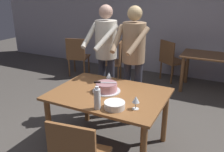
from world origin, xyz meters
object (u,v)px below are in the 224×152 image
wine_glass_near (136,100)px  person_cutting_cake (133,53)px  wine_glass_far (109,76)px  cake_knife (100,82)px  water_bottle (97,99)px  cake_on_platter (106,87)px  plate_stack (115,105)px  background_chair_3 (78,55)px  main_dining_table (109,101)px  background_chair_1 (115,60)px  background_table (208,63)px  person_standing_beside (106,50)px  background_chair_0 (171,59)px

wine_glass_near → person_cutting_cake: (-0.41, 0.94, 0.22)m
wine_glass_far → cake_knife: bearing=-83.2°
cake_knife → water_bottle: water_bottle is taller
cake_on_platter → plate_stack: (0.28, -0.35, -0.02)m
cake_knife → wine_glass_near: bearing=-23.1°
background_chair_3 → main_dining_table: bearing=-47.7°
wine_glass_near → person_cutting_cake: size_ratio=0.08×
cake_on_platter → background_chair_1: background_chair_1 is taller
plate_stack → background_chair_1: 2.72m
background_table → person_cutting_cake: bearing=-116.4°
person_standing_beside → background_chair_0: size_ratio=1.91×
main_dining_table → person_cutting_cake: size_ratio=0.78×
cake_on_platter → wine_glass_far: bearing=111.2°
background_chair_3 → person_standing_beside: bearing=-42.6°
main_dining_table → cake_knife: (-0.11, 0.00, 0.23)m
wine_glass_near → water_bottle: 0.40m
water_bottle → background_chair_0: 3.14m
person_cutting_cake → background_table: bearing=63.6°
background_chair_1 → wine_glass_far: bearing=-66.3°
person_cutting_cake → background_chair_1: 1.81m
cake_on_platter → person_standing_beside: 0.85m
water_bottle → background_chair_0: size_ratio=0.28×
main_dining_table → background_table: (0.89, 2.47, -0.06)m
plate_stack → cake_on_platter: bearing=128.9°
wine_glass_far → background_table: (1.04, 2.18, -0.28)m
cake_on_platter → background_chair_0: size_ratio=0.38×
wine_glass_far → background_table: bearing=64.5°
cake_on_platter → wine_glass_far: (-0.10, 0.26, 0.05)m
person_cutting_cake → background_chair_1: (-0.97, 1.41, -0.58)m
background_table → background_chair_1: (-1.84, -0.35, -0.09)m
plate_stack → background_chair_3: background_chair_3 is taller
cake_knife → wine_glass_far: wine_glass_far is taller
cake_on_platter → person_cutting_cake: (0.07, 0.68, 0.27)m
cake_on_platter → cake_knife: 0.10m
main_dining_table → background_chair_0: size_ratio=1.50×
cake_knife → person_standing_beside: person_standing_beside is taller
background_chair_3 → cake_on_platter: bearing=-48.0°
water_bottle → person_cutting_cake: 1.13m
main_dining_table → plate_stack: 0.42m
plate_stack → water_bottle: bearing=-149.7°
background_chair_0 → cake_on_platter: bearing=-93.5°
plate_stack → person_cutting_cake: size_ratio=0.13×
background_table → water_bottle: bearing=-105.9°
main_dining_table → background_chair_1: background_chair_1 is taller
main_dining_table → background_chair_0: background_chair_0 is taller
water_bottle → background_chair_3: bearing=128.4°
background_chair_1 → main_dining_table: bearing=-65.8°
water_bottle → cake_on_platter: bearing=106.0°
background_chair_1 → plate_stack: bearing=-64.1°
cake_knife → background_table: bearing=67.8°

